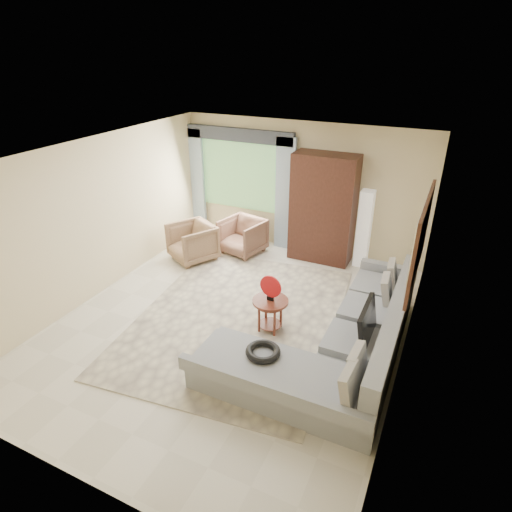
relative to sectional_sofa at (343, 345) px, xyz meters
The scene contains 17 objects.
ground 1.81m from the sectional_sofa, behind, with size 6.00×6.00×0.00m, color silver.
area_rug 1.79m from the sectional_sofa, 169.30° to the left, with size 3.00×4.00×0.02m, color beige.
sectional_sofa is the anchor object (origin of this frame).
tv_screen 0.51m from the sectional_sofa, ahead, with size 0.06×0.74×0.48m, color black.
garden_hose 1.19m from the sectional_sofa, 132.20° to the right, with size 0.43×0.43×0.09m, color black.
coffee_table 1.20m from the sectional_sofa, 167.78° to the left, with size 0.53×0.53×0.53m.
red_disc 1.29m from the sectional_sofa, 167.78° to the left, with size 0.34×0.34×0.03m, color red.
armchair_left 3.92m from the sectional_sofa, 153.33° to the left, with size 0.79×0.81×0.74m, color #9B7754.
armchair_right 3.70m from the sectional_sofa, 138.13° to the left, with size 0.77×0.79×0.72m, color #855D48.
potted_plant 4.47m from the sectional_sofa, 147.07° to the left, with size 0.45×0.39×0.50m, color #999999.
armoire 3.24m from the sectional_sofa, 113.06° to the left, with size 1.20×0.55×2.10m, color black.
floor_lamp 3.03m from the sectional_sofa, 98.33° to the left, with size 0.24×0.24×1.50m, color silver.
window 4.58m from the sectional_sofa, 134.87° to the left, with size 1.80×0.04×1.40m, color #669E59.
curtain_left 5.25m from the sectional_sofa, 143.84° to the left, with size 0.40×0.08×2.30m, color #9EB7CC.
curtain_right 3.80m from the sectional_sofa, 124.27° to the left, with size 0.40×0.08×2.30m, color #9EB7CC.
valance 4.81m from the sectional_sofa, 135.52° to the left, with size 2.40×0.12×0.26m, color #1E232D.
wall_mirror 1.70m from the sectional_sofa, 37.80° to the left, with size 0.05×1.70×1.05m.
Camera 1 is at (2.67, -4.79, 3.90)m, focal length 30.00 mm.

